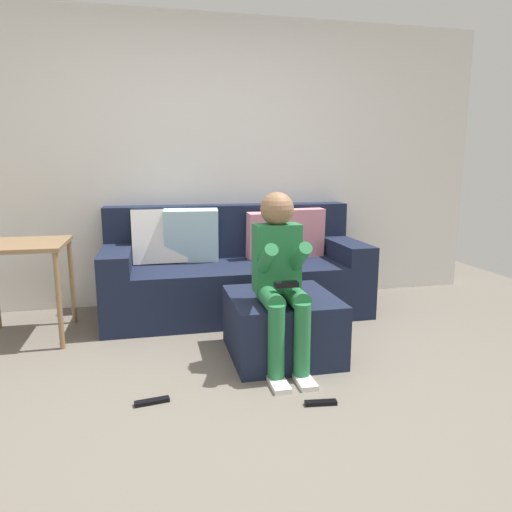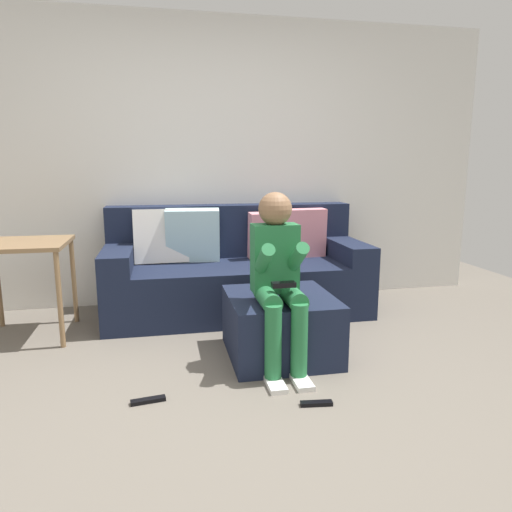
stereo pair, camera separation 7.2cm
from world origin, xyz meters
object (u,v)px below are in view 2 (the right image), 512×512
(person_seated, at_px, (278,272))
(remote_near_ottoman, at_px, (316,403))
(side_table, at_px, (24,255))
(remote_by_storage_bin, at_px, (148,400))
(couch_sectional, at_px, (235,271))
(ottoman, at_px, (280,325))

(person_seated, height_order, remote_near_ottoman, person_seated)
(side_table, bearing_deg, remote_near_ottoman, -38.70)
(remote_by_storage_bin, bearing_deg, side_table, 117.86)
(remote_near_ottoman, bearing_deg, couch_sectional, 101.68)
(couch_sectional, relative_size, remote_by_storage_bin, 11.78)
(person_seated, relative_size, remote_near_ottoman, 6.38)
(side_table, xyz_separation_m, remote_near_ottoman, (1.76, -1.41, -0.60))
(side_table, xyz_separation_m, remote_by_storage_bin, (0.88, -1.20, -0.60))
(ottoman, bearing_deg, couch_sectional, 97.40)
(couch_sectional, bearing_deg, remote_near_ottoman, -84.86)
(ottoman, height_order, remote_near_ottoman, ottoman)
(side_table, distance_m, remote_near_ottoman, 2.34)
(person_seated, bearing_deg, couch_sectional, 93.39)
(side_table, height_order, remote_by_storage_bin, side_table)
(person_seated, distance_m, remote_near_ottoman, 0.80)
(side_table, relative_size, remote_near_ottoman, 4.15)
(ottoman, relative_size, person_seated, 0.65)
(person_seated, height_order, side_table, person_seated)
(couch_sectional, height_order, remote_near_ottoman, couch_sectional)
(remote_by_storage_bin, bearing_deg, remote_near_ottoman, -21.99)
(person_seated, xyz_separation_m, remote_near_ottoman, (0.08, -0.52, -0.60))
(ottoman, height_order, person_seated, person_seated)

